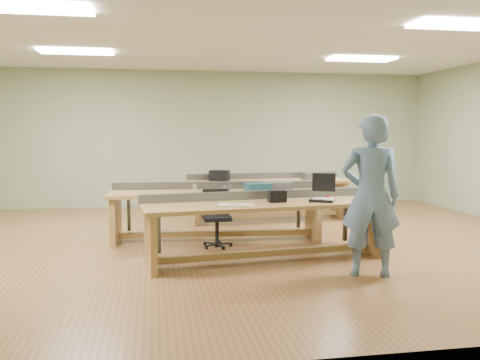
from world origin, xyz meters
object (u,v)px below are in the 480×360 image
Objects in this scene: workbench_mid at (216,203)px; mug at (227,188)px; workbench_back at (268,190)px; person at (371,196)px; parts_bin_teal at (257,187)px; camera_bag at (277,196)px; laptop_base at (322,200)px; drinks_can at (195,188)px; task_chair at (217,226)px; parts_bin_grey at (278,186)px; workbench_front at (266,217)px.

mug is (0.17, -0.00, 0.23)m from workbench_mid.
mug is at bearing -124.73° from workbench_back.
parts_bin_teal is (-0.88, 2.10, -0.11)m from person.
person is 8.28× the size of camera_bag.
person is 6.07× the size of laptop_base.
task_chair is at bearing -58.15° from drinks_can.
person is 4.22× the size of parts_bin_grey.
parts_bin_teal is at bearing -7.28° from drinks_can.
workbench_back is 26.31× the size of mug.
parts_bin_teal reaches higher than workbench_mid.
person is at bearing -48.54° from camera_bag.
parts_bin_teal reaches higher than mug.
workbench_front reaches higher than laptop_base.
mug is at bearing 106.08° from camera_bag.
workbench_front is 1.55m from drinks_can.
parts_bin_grey is (0.36, 1.37, -0.02)m from camera_bag.
task_chair is 7.09× the size of mug.
drinks_can reaches higher than workbench_front.
parts_bin_grey is (0.51, 1.37, 0.25)m from workbench_front.
person reaches higher than camera_bag.
parts_bin_grey is at bearing 2.27° from drinks_can.
workbench_mid is 1.01m from parts_bin_grey.
camera_bag is (-0.87, 0.90, -0.10)m from person.
laptop_base is at bearing -11.66° from workbench_front.
person is (0.30, -3.87, 0.36)m from workbench_back.
workbench_back is 10.00× the size of laptop_base.
parts_bin_grey reaches higher than workbench_mid.
task_chair is (-1.25, 0.94, -0.47)m from laptop_base.
workbench_back is 2.44m from task_chair.
person is at bearing -43.30° from laptop_base.
mug reaches higher than laptop_base.
drinks_can is (-0.94, 1.32, -0.02)m from camera_bag.
mug is at bearing 1.28° from drinks_can.
workbench_back is (0.72, 2.96, -0.00)m from workbench_front.
laptop_base is 2.70× the size of drinks_can.
laptop_base is 2.05m from drinks_can.
parts_bin_grey is at bearing 6.20° from workbench_mid.
workbench_front is at bearing -110.39° from parts_bin_grey.
task_chair is at bearing -116.25° from mug.
workbench_front is at bearing -96.72° from parts_bin_teal.
parts_bin_grey is at bearing 72.71° from camera_bag.
camera_bag is 1.20m from parts_bin_teal.
camera_bag is 1.42m from parts_bin_grey.
task_chair is (-0.52, 0.88, -0.26)m from workbench_front.
workbench_back is at bearing 69.57° from workbench_front.
drinks_can reaches higher than workbench_mid.
workbench_mid is 1.85m from laptop_base.
workbench_mid reaches higher than task_chair.
workbench_back is 2.25m from drinks_can.
workbench_back is at bearing 72.01° from parts_bin_teal.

